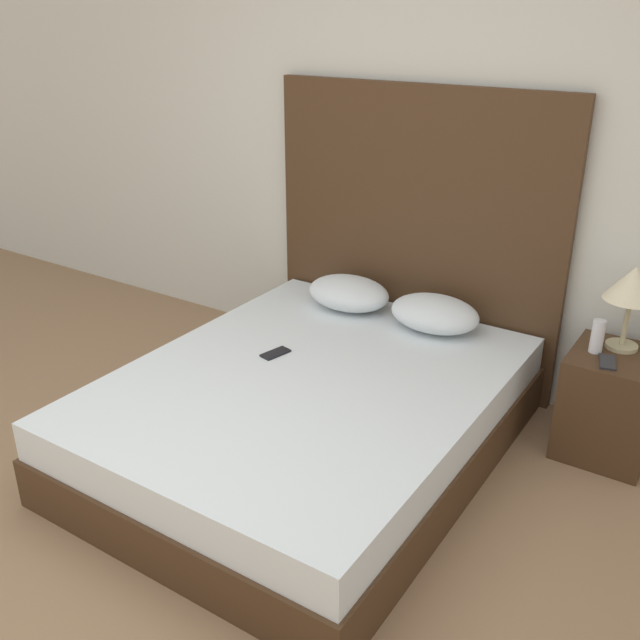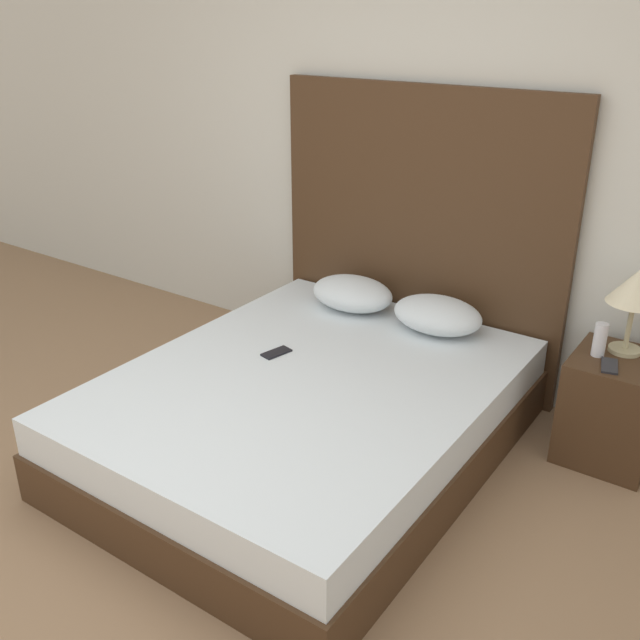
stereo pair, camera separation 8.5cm
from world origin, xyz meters
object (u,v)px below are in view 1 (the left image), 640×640
Objects in this scene: nightstand at (610,404)px; table_lamp at (633,286)px; phone_on_nightstand at (608,362)px; bed at (308,415)px; phone_on_bed at (275,353)px.

table_lamp is at bearing 95.99° from nightstand.
table_lamp is (-0.01, 0.09, 0.57)m from nightstand.
nightstand is 3.20× the size of phone_on_nightstand.
phone_on_nightstand reaches higher than bed.
phone_on_nightstand is at bearing -103.33° from nightstand.
bed is at bearing -21.20° from phone_on_bed.
phone_on_bed is 0.31× the size of nightstand.
table_lamp is at bearing 36.73° from bed.
nightstand is at bearing 33.72° from bed.
table_lamp reaches higher than phone_on_nightstand.
phone_on_bed is 1.56m from phone_on_nightstand.
table_lamp is 0.37m from phone_on_nightstand.
phone_on_bed is 1.63m from nightstand.
bed is at bearing -146.28° from nightstand.
bed is 12.78× the size of phone_on_bed.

